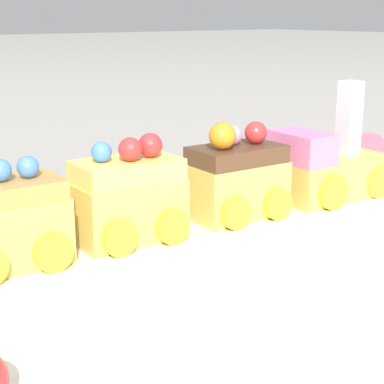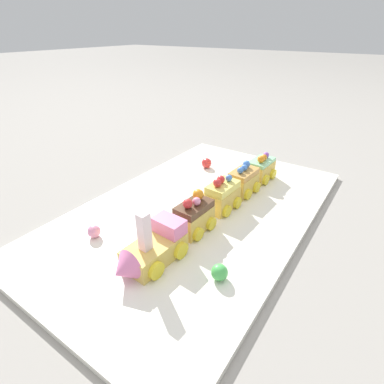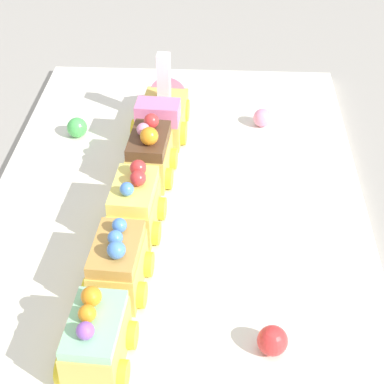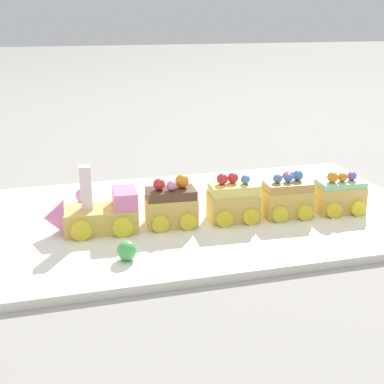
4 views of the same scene
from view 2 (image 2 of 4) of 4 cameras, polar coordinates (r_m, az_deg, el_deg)
The scene contains 10 objects.
ground_plane at distance 0.65m, azimuth 0.98°, elevation -4.14°, with size 10.00×10.00×0.00m, color gray.
display_board at distance 0.65m, azimuth 0.99°, elevation -3.69°, with size 0.71×0.43×0.01m, color white.
cake_train_locomotive at distance 0.50m, azimuth -7.97°, elevation -10.96°, with size 0.14×0.08×0.10m.
cake_car_chocolate at distance 0.57m, azimuth 0.39°, elevation -4.63°, with size 0.08×0.06×0.08m.
cake_car_lemon at distance 0.64m, azimuth 5.77°, elevation -0.76°, with size 0.08×0.06×0.08m.
cake_car_caramel at distance 0.71m, azimuth 9.71°, elevation 1.99°, with size 0.08×0.06×0.07m.
cake_car_mint at distance 0.78m, azimuth 12.97°, elevation 4.25°, with size 0.08×0.06×0.07m.
gumball_red at distance 0.83m, azimuth 2.79°, elevation 5.53°, with size 0.03×0.03×0.03m, color red.
gumball_pink at distance 0.59m, azimuth -18.16°, elevation -7.12°, with size 0.02×0.02×0.02m, color pink.
gumball_green at distance 0.48m, azimuth 5.26°, elevation -14.99°, with size 0.03×0.03×0.03m, color #4CBC56.
Camera 2 is at (0.46, 0.30, 0.36)m, focal length 28.00 mm.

